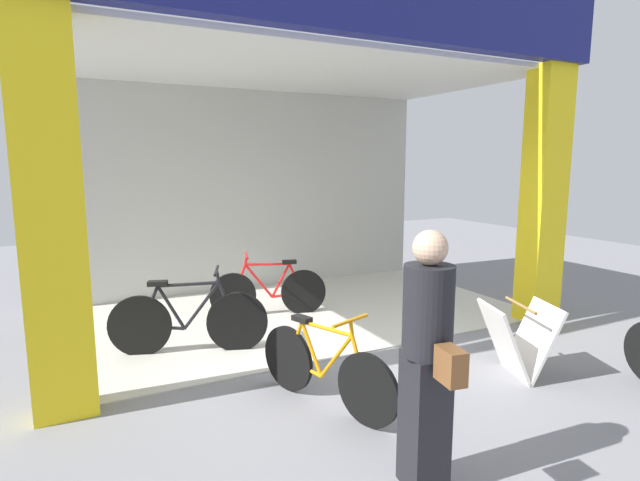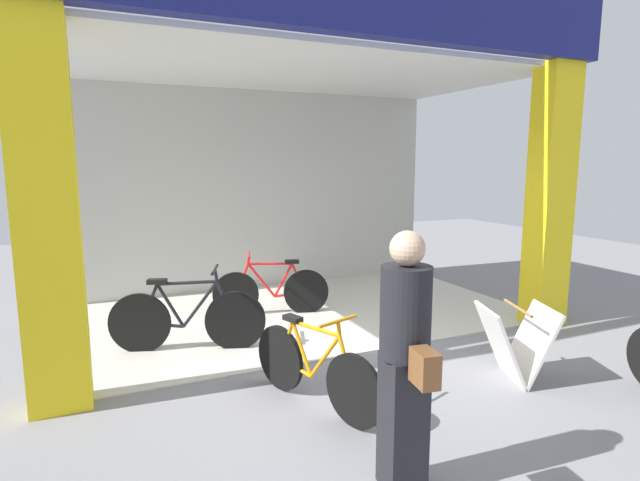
% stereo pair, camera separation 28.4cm
% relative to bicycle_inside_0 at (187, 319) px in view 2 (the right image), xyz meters
% --- Properties ---
extents(ground_plane, '(20.16, 20.16, 0.00)m').
position_rel_bicycle_inside_0_xyz_m(ground_plane, '(1.59, -0.87, -0.38)').
color(ground_plane, gray).
rests_on(ground_plane, ground).
extents(shop_facade, '(6.28, 3.68, 4.16)m').
position_rel_bicycle_inside_0_xyz_m(shop_facade, '(1.59, 0.83, 1.84)').
color(shop_facade, beige).
rests_on(shop_facade, ground).
extents(bicycle_inside_0, '(1.63, 0.63, 0.94)m').
position_rel_bicycle_inside_0_xyz_m(bicycle_inside_0, '(0.00, 0.00, 0.00)').
color(bicycle_inside_0, black).
rests_on(bicycle_inside_0, ground).
extents(bicycle_inside_1, '(1.53, 0.52, 0.87)m').
position_rel_bicycle_inside_0_xyz_m(bicycle_inside_1, '(1.27, 0.88, -0.03)').
color(bicycle_inside_1, black).
rests_on(bicycle_inside_1, ground).
extents(bicycle_parked_1, '(0.57, 1.46, 0.84)m').
position_rel_bicycle_inside_0_xyz_m(bicycle_parked_1, '(0.78, -1.73, -0.04)').
color(bicycle_parked_1, black).
rests_on(bicycle_parked_1, ground).
extents(sandwich_board_sign, '(0.79, 0.74, 0.74)m').
position_rel_bicycle_inside_0_xyz_m(sandwich_board_sign, '(2.75, -2.03, -0.01)').
color(sandwich_board_sign, silver).
rests_on(sandwich_board_sign, ground).
extents(pedestrian_1, '(0.36, 0.55, 1.68)m').
position_rel_bicycle_inside_0_xyz_m(pedestrian_1, '(0.85, -2.99, 0.49)').
color(pedestrian_1, black).
rests_on(pedestrian_1, ground).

